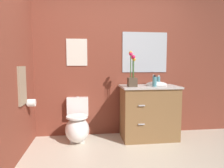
% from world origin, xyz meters
% --- Properties ---
extents(wall_back, '(4.05, 0.05, 2.50)m').
position_xyz_m(wall_back, '(0.20, 1.53, 1.25)').
color(wall_back, brown).
rests_on(wall_back, ground_plane).
extents(wall_left, '(0.05, 4.20, 2.50)m').
position_xyz_m(wall_left, '(-1.33, 0.45, 1.25)').
color(wall_left, brown).
rests_on(wall_left, ground_plane).
extents(toilet, '(0.38, 0.59, 0.69)m').
position_xyz_m(toilet, '(-0.58, 1.23, 0.24)').
color(toilet, white).
rests_on(toilet, ground_plane).
extents(vanity_cabinet, '(0.94, 0.56, 1.07)m').
position_xyz_m(vanity_cabinet, '(0.60, 1.20, 0.46)').
color(vanity_cabinet, brown).
rests_on(vanity_cabinet, ground_plane).
extents(flower_vase, '(0.14, 0.14, 0.56)m').
position_xyz_m(flower_vase, '(0.29, 1.12, 1.06)').
color(flower_vase, '#4C3D2D').
rests_on(flower_vase, vanity_cabinet).
extents(soap_bottle, '(0.06, 0.06, 0.17)m').
position_xyz_m(soap_bottle, '(0.76, 1.21, 0.97)').
color(soap_bottle, teal).
rests_on(soap_bottle, vanity_cabinet).
extents(lotion_bottle, '(0.07, 0.07, 0.18)m').
position_xyz_m(lotion_bottle, '(0.65, 1.10, 0.97)').
color(lotion_bottle, teal).
rests_on(lotion_bottle, vanity_cabinet).
extents(wall_poster, '(0.35, 0.01, 0.45)m').
position_xyz_m(wall_poster, '(-0.58, 1.50, 1.44)').
color(wall_poster, silver).
extents(wall_mirror, '(0.80, 0.01, 0.70)m').
position_xyz_m(wall_mirror, '(0.60, 1.50, 1.45)').
color(wall_mirror, '#B2BCC6').
extents(hanging_towel, '(0.03, 0.28, 0.52)m').
position_xyz_m(hanging_towel, '(-1.29, 0.82, 0.96)').
color(hanging_towel, gray).
extents(toilet_paper_roll, '(0.11, 0.11, 0.11)m').
position_xyz_m(toilet_paper_roll, '(-1.23, 1.03, 0.68)').
color(toilet_paper_roll, white).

